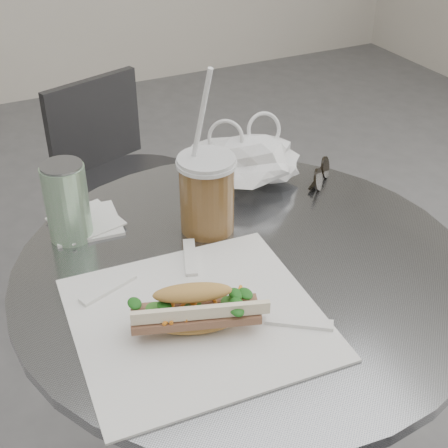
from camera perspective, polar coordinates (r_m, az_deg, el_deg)
name	(u,v)px	position (r m, az deg, el deg)	size (l,w,h in m)	color
cafe_table	(242,380)	(1.21, 1.66, -14.04)	(0.76, 0.76, 0.74)	slate
chair_far	(131,220)	(1.91, -8.47, 0.39)	(0.40, 0.43, 0.74)	#303033
sandwich_paper	(197,318)	(0.92, -2.51, -8.58)	(0.35, 0.33, 0.00)	white
banh_mi	(195,310)	(0.88, -2.71, -7.84)	(0.24, 0.15, 0.08)	#BF8A48
iced_coffee	(207,193)	(1.08, -1.59, 2.89)	(0.10, 0.10, 0.30)	brown
sunglasses	(320,175)	(1.26, 8.81, 4.47)	(0.09, 0.08, 0.04)	black
plastic_bag	(249,163)	(1.22, 2.29, 5.60)	(0.20, 0.16, 0.10)	silver
napkin_stack	(86,223)	(1.15, -12.51, 0.13)	(0.13, 0.13, 0.01)	white
drink_can	(67,202)	(1.09, -14.17, 1.98)	(0.07, 0.07, 0.14)	#63AB69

